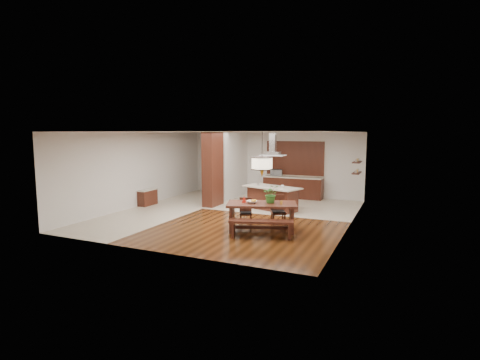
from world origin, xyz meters
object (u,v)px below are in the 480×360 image
at_px(dining_table, 262,211).
at_px(pendant_lantern, 262,155).
at_px(dining_bench, 261,229).
at_px(kitchen_island, 272,198).
at_px(microwave, 276,173).
at_px(range_hood, 273,144).
at_px(hallway_console, 148,197).
at_px(dining_chair_right, 278,211).
at_px(foliage_plant, 271,194).
at_px(fruit_bowl, 252,202).
at_px(dining_chair_left, 246,212).
at_px(island_cup, 282,186).

xyz_separation_m(dining_table, pendant_lantern, (0.00, -0.00, 1.63)).
bearing_deg(pendant_lantern, dining_bench, -70.33).
xyz_separation_m(kitchen_island, microwave, (-0.80, 2.88, 0.64)).
height_order(kitchen_island, range_hood, range_hood).
relative_size(hallway_console, dining_bench, 0.50).
xyz_separation_m(dining_bench, dining_chair_right, (0.02, 1.43, 0.24)).
bearing_deg(dining_bench, dining_chair_right, 89.11).
distance_m(dining_table, microwave, 6.10).
xyz_separation_m(dining_chair_right, pendant_lantern, (-0.27, -0.75, 1.76)).
height_order(dining_bench, pendant_lantern, pendant_lantern).
bearing_deg(dining_bench, kitchen_island, 104.52).
height_order(dining_table, dining_chair_right, dining_chair_right).
relative_size(dining_table, kitchen_island, 0.95).
relative_size(foliage_plant, microwave, 1.04).
height_order(dining_table, kitchen_island, kitchen_island).
distance_m(fruit_bowl, range_hood, 3.54).
bearing_deg(dining_chair_left, dining_table, -55.96).
xyz_separation_m(dining_chair_right, microwave, (-1.78, 5.15, 0.61)).
height_order(dining_bench, fruit_bowl, fruit_bowl).
bearing_deg(island_cup, dining_bench, -81.53).
distance_m(dining_table, island_cup, 2.96).
height_order(dining_table, pendant_lantern, pendant_lantern).
bearing_deg(dining_bench, foliage_plant, 90.92).
bearing_deg(microwave, range_hood, -86.80).
bearing_deg(dining_table, hallway_console, 161.46).
xyz_separation_m(dining_bench, kitchen_island, (-0.96, 3.70, 0.21)).
relative_size(dining_chair_right, range_hood, 1.08).
xyz_separation_m(dining_chair_left, dining_chair_right, (0.94, 0.34, 0.05)).
relative_size(pendant_lantern, microwave, 2.56).
distance_m(dining_table, pendant_lantern, 1.63).
height_order(dining_chair_right, island_cup, island_cup).
bearing_deg(range_hood, foliage_plant, -71.75).
relative_size(dining_chair_left, range_hood, 0.96).
relative_size(dining_chair_right, foliage_plant, 1.82).
xyz_separation_m(dining_bench, dining_chair_left, (-0.92, 1.09, 0.18)).
relative_size(dining_chair_right, pendant_lantern, 0.74).
relative_size(dining_table, microwave, 4.35).
bearing_deg(fruit_bowl, dining_bench, -48.24).
bearing_deg(dining_chair_left, foliage_plant, -40.38).
height_order(dining_table, dining_chair_left, dining_chair_left).
relative_size(dining_bench, dining_chair_right, 1.82).
xyz_separation_m(dining_bench, microwave, (-1.76, 6.57, 0.84)).
bearing_deg(hallway_console, microwave, 45.10).
bearing_deg(hallway_console, pendant_lantern, -18.54).
bearing_deg(dining_chair_right, island_cup, 76.52).
relative_size(pendant_lantern, kitchen_island, 0.56).
distance_m(dining_chair_left, island_cup, 2.60).
bearing_deg(dining_chair_right, kitchen_island, 85.48).
relative_size(dining_chair_left, pendant_lantern, 0.66).
xyz_separation_m(fruit_bowl, range_hood, (-0.45, 3.13, 1.59)).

